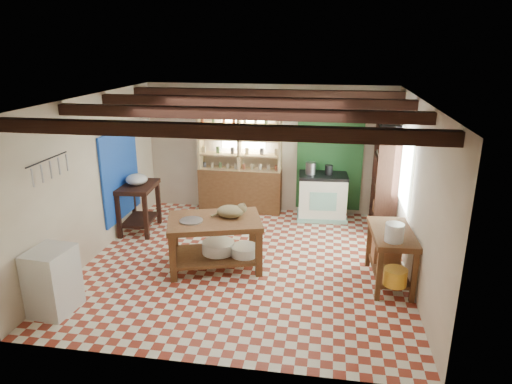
% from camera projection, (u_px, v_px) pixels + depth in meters
% --- Properties ---
extents(floor, '(5.00, 5.00, 0.02)m').
position_uv_depth(floor, '(246.00, 262.00, 7.36)').
color(floor, '#9B3421').
rests_on(floor, ground).
extents(ceiling, '(5.00, 5.00, 0.02)m').
position_uv_depth(ceiling, '(245.00, 99.00, 6.55)').
color(ceiling, '#46464B').
rests_on(ceiling, wall_back).
extents(wall_back, '(5.00, 0.04, 2.60)m').
position_uv_depth(wall_back, '(268.00, 149.00, 9.30)').
color(wall_back, beige).
rests_on(wall_back, floor).
extents(wall_front, '(5.00, 0.04, 2.60)m').
position_uv_depth(wall_front, '(201.00, 257.00, 4.61)').
color(wall_front, beige).
rests_on(wall_front, floor).
extents(wall_left, '(0.04, 5.00, 2.60)m').
position_uv_depth(wall_left, '(93.00, 178.00, 7.33)').
color(wall_left, beige).
rests_on(wall_left, floor).
extents(wall_right, '(0.04, 5.00, 2.60)m').
position_uv_depth(wall_right, '(416.00, 193.00, 6.57)').
color(wall_right, beige).
rests_on(wall_right, floor).
extents(ceiling_beams, '(5.00, 3.80, 0.15)m').
position_uv_depth(ceiling_beams, '(245.00, 107.00, 6.58)').
color(ceiling_beams, black).
rests_on(ceiling_beams, ceiling).
extents(blue_wall_patch, '(0.04, 1.40, 1.60)m').
position_uv_depth(blue_wall_patch, '(121.00, 174.00, 8.24)').
color(blue_wall_patch, '#1744B3').
rests_on(blue_wall_patch, wall_left).
extents(green_wall_patch, '(1.30, 0.04, 2.30)m').
position_uv_depth(green_wall_patch, '(330.00, 154.00, 9.09)').
color(green_wall_patch, '#215225').
rests_on(green_wall_patch, wall_back).
extents(window_back, '(0.90, 0.02, 0.80)m').
position_uv_depth(window_back, '(244.00, 129.00, 9.23)').
color(window_back, silver).
rests_on(window_back, wall_back).
extents(window_right, '(0.02, 1.30, 1.20)m').
position_uv_depth(window_right, '(405.00, 169.00, 7.48)').
color(window_right, silver).
rests_on(window_right, wall_right).
extents(utensil_rail, '(0.06, 0.90, 0.28)m').
position_uv_depth(utensil_rail, '(48.00, 168.00, 6.05)').
color(utensil_rail, black).
rests_on(utensil_rail, wall_left).
extents(pot_rack, '(0.86, 0.12, 0.36)m').
position_uv_depth(pot_rack, '(332.00, 110.00, 8.41)').
color(pot_rack, black).
rests_on(pot_rack, ceiling).
extents(shelving_unit, '(1.70, 0.34, 2.20)m').
position_uv_depth(shelving_unit, '(240.00, 160.00, 9.26)').
color(shelving_unit, tan).
rests_on(shelving_unit, floor).
extents(tall_rack, '(0.40, 0.86, 2.00)m').
position_uv_depth(tall_rack, '(385.00, 178.00, 8.38)').
color(tall_rack, black).
rests_on(tall_rack, floor).
extents(work_table, '(1.62, 1.31, 0.80)m').
position_uv_depth(work_table, '(215.00, 243.00, 7.10)').
color(work_table, brown).
rests_on(work_table, floor).
extents(stove, '(0.98, 0.69, 0.92)m').
position_uv_depth(stove, '(322.00, 196.00, 9.05)').
color(stove, white).
rests_on(stove, floor).
extents(prep_table, '(0.68, 0.94, 0.90)m').
position_uv_depth(prep_table, '(139.00, 208.00, 8.46)').
color(prep_table, black).
rests_on(prep_table, floor).
extents(white_cabinet, '(0.53, 0.62, 0.87)m').
position_uv_depth(white_cabinet, '(53.00, 281.00, 5.90)').
color(white_cabinet, silver).
rests_on(white_cabinet, floor).
extents(right_counter, '(0.64, 1.17, 0.82)m').
position_uv_depth(right_counter, '(390.00, 257.00, 6.61)').
color(right_counter, brown).
rests_on(right_counter, floor).
extents(cat, '(0.52, 0.47, 0.19)m').
position_uv_depth(cat, '(230.00, 211.00, 7.02)').
color(cat, '#8D7C52').
rests_on(cat, work_table).
extents(steel_tray, '(0.44, 0.44, 0.02)m').
position_uv_depth(steel_tray, '(191.00, 221.00, 6.88)').
color(steel_tray, '#A19FA7').
rests_on(steel_tray, work_table).
extents(basin_large, '(0.64, 0.64, 0.18)m').
position_uv_depth(basin_large, '(218.00, 247.00, 7.18)').
color(basin_large, silver).
rests_on(basin_large, work_table).
extents(basin_small, '(0.54, 0.54, 0.15)m').
position_uv_depth(basin_small, '(244.00, 251.00, 7.09)').
color(basin_small, silver).
rests_on(basin_small, work_table).
extents(kettle_left, '(0.22, 0.22, 0.23)m').
position_uv_depth(kettle_left, '(311.00, 168.00, 8.90)').
color(kettle_left, '#A19FA7').
rests_on(kettle_left, stove).
extents(kettle_right, '(0.16, 0.16, 0.19)m').
position_uv_depth(kettle_right, '(329.00, 170.00, 8.87)').
color(kettle_right, black).
rests_on(kettle_right, stove).
extents(enamel_bowl, '(0.43, 0.43, 0.20)m').
position_uv_depth(enamel_bowl, '(137.00, 179.00, 8.29)').
color(enamel_bowl, silver).
rests_on(enamel_bowl, prep_table).
extents(white_bucket, '(0.26, 0.26, 0.25)m').
position_uv_depth(white_bucket, '(394.00, 233.00, 6.11)').
color(white_bucket, silver).
rests_on(white_bucket, right_counter).
extents(wicker_basket, '(0.42, 0.34, 0.28)m').
position_uv_depth(wicker_basket, '(386.00, 251.00, 6.91)').
color(wicker_basket, '#965E3C').
rests_on(wicker_basket, right_counter).
extents(yellow_tub, '(0.33, 0.33, 0.23)m').
position_uv_depth(yellow_tub, '(395.00, 277.00, 6.20)').
color(yellow_tub, gold).
rests_on(yellow_tub, right_counter).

